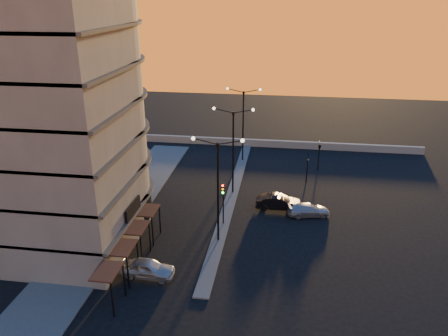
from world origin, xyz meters
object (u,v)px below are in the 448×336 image
at_px(car_sedan, 278,202).
at_px(traffic_light_main, 223,197).
at_px(streetlamp_mid, 233,144).
at_px(car_hatchback, 147,268).
at_px(car_wagon, 309,210).

bearing_deg(car_sedan, traffic_light_main, 128.31).
height_order(streetlamp_mid, car_hatchback, streetlamp_mid).
xyz_separation_m(car_sedan, car_wagon, (3.00, -1.01, -0.14)).
relative_size(streetlamp_mid, car_wagon, 2.31).
bearing_deg(streetlamp_mid, car_hatchback, -105.93).
xyz_separation_m(streetlamp_mid, car_sedan, (5.00, -3.05, -4.85)).
bearing_deg(car_hatchback, streetlamp_mid, -13.27).
xyz_separation_m(car_hatchback, car_sedan, (9.54, 12.84, 0.02)).
relative_size(car_hatchback, car_wagon, 1.02).
relative_size(car_sedan, car_wagon, 1.09).
bearing_deg(traffic_light_main, car_wagon, 20.95).
distance_m(car_sedan, car_wagon, 3.17).
xyz_separation_m(streetlamp_mid, car_hatchback, (-4.54, -15.90, -4.88)).
bearing_deg(traffic_light_main, streetlamp_mid, 90.00).
bearing_deg(car_sedan, car_wagon, -109.55).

